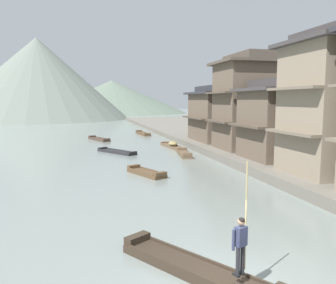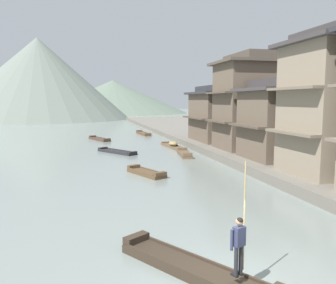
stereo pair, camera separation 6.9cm
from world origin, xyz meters
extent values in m
cube|color=#6B665B|center=(15.94, 30.00, 0.32)|extent=(18.00, 110.00, 0.64)
cube|color=#33281E|center=(-0.93, 0.98, 0.13)|extent=(3.82, 5.12, 0.27)
cube|color=#33281E|center=(-2.33, 3.14, 0.39)|extent=(0.97, 0.81, 0.24)
cube|color=#33281E|center=(-1.33, 0.72, 0.31)|extent=(2.76, 4.18, 0.08)
cube|color=#33281E|center=(-0.53, 1.24, 0.31)|extent=(2.76, 4.18, 0.08)
cube|color=black|center=(-0.20, -0.28, 0.54)|extent=(0.18, 0.24, 0.05)
cylinder|color=#232328|center=(-0.19, -0.32, 0.95)|extent=(0.11, 0.11, 0.78)
cube|color=black|center=(-0.04, -0.21, 0.54)|extent=(0.18, 0.24, 0.05)
cylinder|color=#232328|center=(-0.02, -0.25, 0.95)|extent=(0.11, 0.11, 0.78)
cube|color=#2D334C|center=(-0.10, -0.29, 1.60)|extent=(0.37, 0.31, 0.52)
cylinder|color=#2D334C|center=(-0.32, -0.31, 1.53)|extent=(0.08, 0.08, 0.56)
cylinder|color=#2D334C|center=(0.07, -0.15, 1.53)|extent=(0.08, 0.08, 0.56)
sphere|color=#A37A5B|center=(-0.10, -0.29, 2.00)|extent=(0.20, 0.20, 0.20)
sphere|color=black|center=(-0.10, -0.29, 2.02)|extent=(0.18, 0.18, 0.18)
cylinder|color=tan|center=(0.13, -0.08, 2.05)|extent=(0.04, 0.04, 3.00)
cube|color=brown|center=(4.73, 43.40, 0.12)|extent=(1.50, 5.52, 0.24)
cube|color=brown|center=(4.50, 45.96, 0.35)|extent=(0.95, 0.44, 0.22)
cube|color=brown|center=(4.96, 40.83, 0.35)|extent=(0.95, 0.44, 0.22)
cube|color=brown|center=(4.26, 43.35, 0.28)|extent=(0.52, 4.94, 0.08)
cube|color=brown|center=(5.20, 43.44, 0.28)|extent=(0.52, 4.94, 0.08)
cube|color=brown|center=(5.06, 22.38, 0.14)|extent=(1.38, 3.88, 0.28)
cube|color=brown|center=(5.28, 24.11, 0.41)|extent=(0.85, 0.46, 0.26)
cube|color=brown|center=(4.83, 20.64, 0.41)|extent=(0.85, 0.46, 0.26)
cube|color=brown|center=(4.65, 22.43, 0.32)|extent=(0.50, 3.28, 0.08)
cube|color=brown|center=(5.46, 22.32, 0.32)|extent=(0.50, 3.28, 0.08)
cube|color=#232326|center=(-0.92, 25.65, 0.09)|extent=(3.60, 4.66, 0.19)
cube|color=#232326|center=(0.34, 23.75, 0.27)|extent=(1.02, 0.85, 0.17)
cube|color=#232326|center=(-2.18, 27.55, 0.27)|extent=(1.02, 0.85, 0.17)
cube|color=#232326|center=(-0.50, 25.93, 0.23)|extent=(2.47, 3.68, 0.08)
cube|color=#232326|center=(-1.35, 25.37, 0.23)|extent=(2.47, 3.68, 0.08)
cube|color=#423328|center=(-2.11, 37.30, 0.11)|extent=(2.70, 4.75, 0.23)
cube|color=#423328|center=(-1.29, 35.26, 0.33)|extent=(1.00, 0.68, 0.21)
cube|color=#423328|center=(-2.92, 39.35, 0.33)|extent=(1.00, 0.68, 0.21)
cube|color=#423328|center=(-1.66, 37.48, 0.27)|extent=(1.63, 3.93, 0.08)
cube|color=#423328|center=(-2.55, 37.13, 0.27)|extent=(1.63, 3.93, 0.08)
cube|color=brown|center=(5.43, 28.05, 0.10)|extent=(1.56, 5.87, 0.19)
cube|color=brown|center=(5.19, 30.79, 0.28)|extent=(0.97, 0.44, 0.17)
cube|color=brown|center=(5.68, 25.31, 0.28)|extent=(0.97, 0.44, 0.17)
cube|color=brown|center=(4.95, 28.01, 0.23)|extent=(0.55, 5.28, 0.08)
cube|color=brown|center=(5.91, 28.09, 0.23)|extent=(0.55, 5.28, 0.08)
ellipsoid|color=olive|center=(5.43, 28.05, 0.45)|extent=(1.05, 1.40, 0.52)
cube|color=brown|center=(0.12, 14.98, 0.12)|extent=(2.35, 3.65, 0.24)
cube|color=brown|center=(-0.53, 16.46, 0.35)|extent=(0.98, 0.69, 0.22)
cube|color=brown|center=(0.77, 13.49, 0.35)|extent=(0.98, 0.69, 0.22)
cube|color=brown|center=(-0.31, 14.79, 0.28)|extent=(1.30, 2.82, 0.08)
cube|color=brown|center=(0.54, 15.16, 0.28)|extent=(1.30, 2.82, 0.08)
cube|color=gray|center=(10.70, 9.78, 4.54)|extent=(4.94, 4.66, 7.80)
cube|color=#6E6151|center=(7.88, 9.78, 3.24)|extent=(0.70, 4.66, 0.16)
cube|color=#6E6151|center=(7.88, 9.78, 5.84)|extent=(0.70, 4.66, 0.16)
cube|color=brown|center=(11.03, 15.60, 3.24)|extent=(5.59, 4.92, 5.20)
cube|color=#4D4135|center=(7.88, 15.60, 3.24)|extent=(0.70, 4.92, 0.16)
cube|color=#3D3838|center=(11.03, 15.60, 5.96)|extent=(6.49, 5.82, 0.24)
cube|color=#3D3838|center=(11.03, 15.60, 6.43)|extent=(3.35, 5.82, 0.70)
cube|color=brown|center=(11.21, 21.29, 4.54)|extent=(5.96, 4.79, 7.80)
cube|color=#4D4135|center=(7.88, 21.29, 3.24)|extent=(0.70, 4.79, 0.16)
cube|color=#4D4135|center=(7.88, 21.29, 5.84)|extent=(0.70, 4.79, 0.16)
cube|color=#4C4238|center=(11.21, 21.29, 8.56)|extent=(6.86, 5.69, 0.24)
cube|color=#4C4238|center=(11.21, 21.29, 9.03)|extent=(3.57, 5.69, 0.70)
cube|color=brown|center=(10.60, 28.22, 3.24)|extent=(4.73, 6.80, 5.20)
cube|color=#4D4135|center=(7.88, 28.22, 3.24)|extent=(0.70, 6.80, 0.16)
cube|color=#2D2D33|center=(10.60, 28.22, 5.96)|extent=(5.63, 7.70, 0.24)
cube|color=#2D2D33|center=(10.60, 28.22, 6.43)|extent=(2.84, 7.70, 0.70)
cone|color=slate|center=(-16.01, 95.14, 11.19)|extent=(49.96, 49.96, 22.39)
cone|color=slate|center=(-24.27, 112.77, 8.49)|extent=(60.26, 60.26, 16.97)
cone|color=#5B6B5B|center=(7.79, 136.64, 6.69)|extent=(61.08, 61.08, 13.37)
camera|label=1|loc=(-4.04, -8.29, 5.14)|focal=37.03mm
camera|label=2|loc=(-3.97, -8.31, 5.14)|focal=37.03mm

